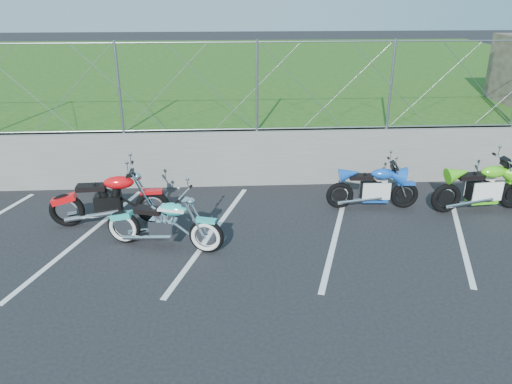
{
  "coord_description": "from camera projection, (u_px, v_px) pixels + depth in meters",
  "views": [
    {
      "loc": [
        0.34,
        -7.5,
        4.39
      ],
      "look_at": [
        0.85,
        1.3,
        0.71
      ],
      "focal_mm": 35.0,
      "sensor_mm": 36.0,
      "label": 1
    }
  ],
  "objects": [
    {
      "name": "ground",
      "position": [
        211.0,
        260.0,
        8.58
      ],
      "size": [
        90.0,
        90.0,
        0.0
      ],
      "primitive_type": "plane",
      "color": "black",
      "rests_on": "ground"
    },
    {
      "name": "sportbike_green",
      "position": [
        483.0,
        189.0,
        10.3
      ],
      "size": [
        2.15,
        0.76,
        1.11
      ],
      "rotation": [
        0.0,
        0.0,
        0.08
      ],
      "color": "black",
      "rests_on": "ground"
    },
    {
      "name": "retaining_wall",
      "position": [
        214.0,
        159.0,
        11.55
      ],
      "size": [
        30.0,
        0.22,
        1.3
      ],
      "primitive_type": "cube",
      "color": "#63635E",
      "rests_on": "ground"
    },
    {
      "name": "parking_lines",
      "position": [
        275.0,
        231.0,
        9.56
      ],
      "size": [
        18.29,
        4.31,
        0.01
      ],
      "color": "silver",
      "rests_on": "ground"
    },
    {
      "name": "grass_field",
      "position": [
        219.0,
        81.0,
        20.77
      ],
      "size": [
        30.0,
        20.0,
        1.3
      ],
      "primitive_type": "cube",
      "color": "#224813",
      "rests_on": "ground"
    },
    {
      "name": "cruiser_turquoise",
      "position": [
        165.0,
        225.0,
        8.83
      ],
      "size": [
        2.15,
        0.81,
        1.1
      ],
      "rotation": [
        0.0,
        0.0,
        -0.28
      ],
      "color": "black",
      "rests_on": "ground"
    },
    {
      "name": "naked_orange",
      "position": [
        111.0,
        201.0,
        9.68
      ],
      "size": [
        2.32,
        0.79,
        1.15
      ],
      "rotation": [
        0.0,
        0.0,
        0.05
      ],
      "color": "black",
      "rests_on": "ground"
    },
    {
      "name": "sportbike_blue",
      "position": [
        374.0,
        189.0,
        10.42
      ],
      "size": [
        1.94,
        0.69,
        1.01
      ],
      "rotation": [
        0.0,
        0.0,
        -0.05
      ],
      "color": "black",
      "rests_on": "ground"
    },
    {
      "name": "chain_link_fence",
      "position": [
        211.0,
        87.0,
        10.92
      ],
      "size": [
        28.0,
        0.03,
        2.0
      ],
      "color": "gray",
      "rests_on": "retaining_wall"
    }
  ]
}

